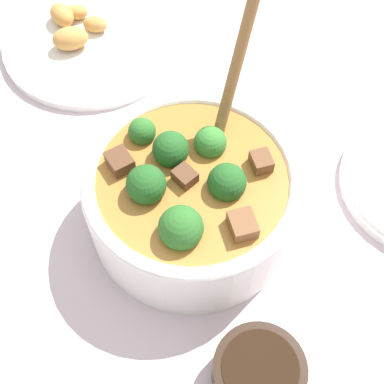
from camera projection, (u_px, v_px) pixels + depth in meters
The scene contains 4 objects.
ground_plane at pixel (192, 220), 0.61m from camera, with size 4.00×4.00×0.00m, color silver.
stew_bowl at pixel (192, 194), 0.57m from camera, with size 0.23×0.23×0.24m.
condiment_bowl at pixel (258, 373), 0.50m from camera, with size 0.09×0.09×0.04m.
food_plate at pixel (90, 39), 0.76m from camera, with size 0.25×0.25×0.04m.
Camera 1 is at (-0.28, 0.10, 0.54)m, focal length 50.00 mm.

